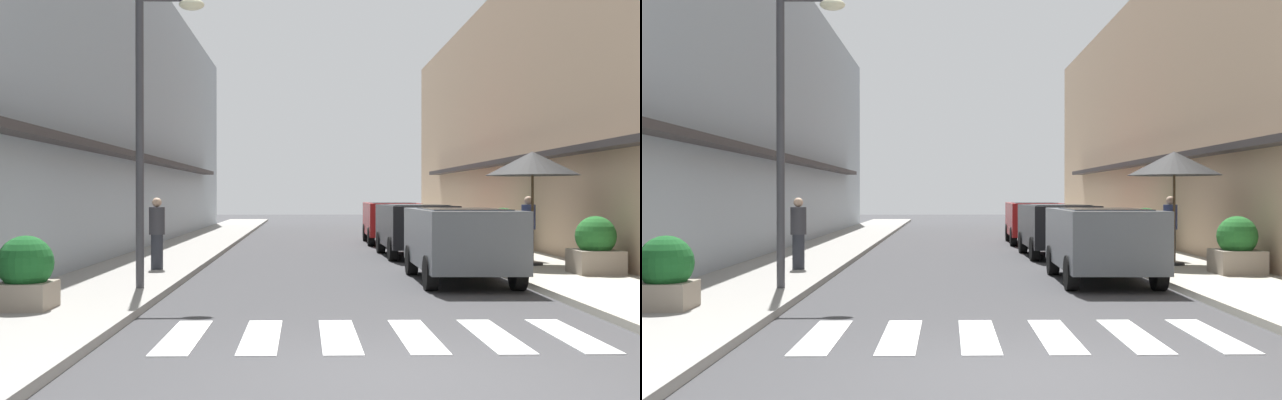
% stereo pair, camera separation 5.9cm
% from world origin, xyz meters
% --- Properties ---
extents(ground_plane, '(84.26, 84.26, 0.00)m').
position_xyz_m(ground_plane, '(0.00, 15.32, 0.00)').
color(ground_plane, '#38383A').
extents(sidewalk_left, '(2.52, 53.62, 0.12)m').
position_xyz_m(sidewalk_left, '(-4.52, 15.32, 0.06)').
color(sidewalk_left, gray).
rests_on(sidewalk_left, ground_plane).
extents(sidewalk_right, '(2.52, 53.62, 0.12)m').
position_xyz_m(sidewalk_right, '(4.52, 15.32, 0.06)').
color(sidewalk_right, '#ADA899').
rests_on(sidewalk_right, ground_plane).
extents(building_row_left, '(5.50, 36.47, 8.89)m').
position_xyz_m(building_row_left, '(-8.28, 16.24, 4.44)').
color(building_row_left, '#939EA8').
rests_on(building_row_left, ground_plane).
extents(building_row_right, '(5.50, 36.47, 8.83)m').
position_xyz_m(building_row_right, '(8.28, 16.24, 4.41)').
color(building_row_right, tan).
rests_on(building_row_right, ground_plane).
extents(crosswalk, '(5.20, 2.20, 0.01)m').
position_xyz_m(crosswalk, '(-0.00, 2.08, 0.01)').
color(crosswalk, silver).
rests_on(crosswalk, ground_plane).
extents(parked_car_near, '(1.86, 4.00, 1.47)m').
position_xyz_m(parked_car_near, '(2.21, 7.61, 0.92)').
color(parked_car_near, '#4C5156').
rests_on(parked_car_near, ground_plane).
extents(parked_car_mid, '(1.85, 4.02, 1.47)m').
position_xyz_m(parked_car_mid, '(2.21, 13.57, 0.92)').
color(parked_car_mid, black).
rests_on(parked_car_mid, ground_plane).
extents(parked_car_far, '(1.88, 4.11, 1.47)m').
position_xyz_m(parked_car_far, '(2.21, 19.22, 0.92)').
color(parked_car_far, maroon).
rests_on(parked_car_far, ground_plane).
extents(street_lamp, '(1.19, 0.28, 5.17)m').
position_xyz_m(street_lamp, '(-3.56, 5.90, 3.30)').
color(street_lamp, '#38383D').
rests_on(street_lamp, sidewalk_left).
extents(cafe_umbrella, '(2.13, 2.13, 2.62)m').
position_xyz_m(cafe_umbrella, '(4.38, 9.90, 2.45)').
color(cafe_umbrella, '#262626').
rests_on(cafe_umbrella, sidewalk_right).
extents(planter_corner, '(0.78, 0.78, 1.04)m').
position_xyz_m(planter_corner, '(-4.85, 3.58, 0.63)').
color(planter_corner, gray).
rests_on(planter_corner, sidewalk_left).
extents(planter_midblock, '(0.93, 0.93, 1.18)m').
position_xyz_m(planter_midblock, '(5.10, 8.04, 0.66)').
color(planter_midblock, gray).
rests_on(planter_midblock, sidewalk_right).
extents(planter_far, '(1.01, 1.01, 1.24)m').
position_xyz_m(planter_far, '(5.01, 14.70, 0.70)').
color(planter_far, '#4C4C4C').
rests_on(planter_far, sidewalk_right).
extents(pedestrian_walking_near, '(0.34, 0.34, 1.59)m').
position_xyz_m(pedestrian_walking_near, '(4.63, 11.02, 0.95)').
color(pedestrian_walking_near, '#282B33').
rests_on(pedestrian_walking_near, sidewalk_right).
extents(pedestrian_walking_far, '(0.34, 0.34, 1.56)m').
position_xyz_m(pedestrian_walking_far, '(-4.10, 9.12, 0.93)').
color(pedestrian_walking_far, '#282B33').
rests_on(pedestrian_walking_far, sidewalk_left).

